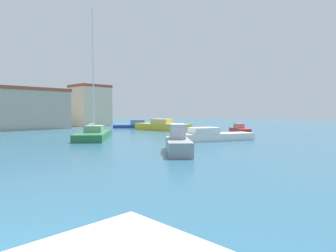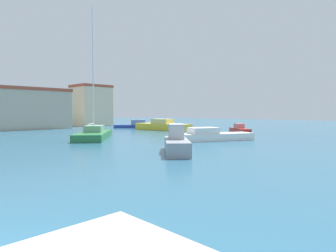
{
  "view_description": "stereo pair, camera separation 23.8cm",
  "coord_description": "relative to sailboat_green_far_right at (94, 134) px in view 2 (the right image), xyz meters",
  "views": [
    {
      "loc": [
        -1.13,
        -5.36,
        2.8
      ],
      "look_at": [
        23.23,
        18.52,
        1.09
      ],
      "focal_mm": 30.97,
      "sensor_mm": 36.0,
      "label": 1
    },
    {
      "loc": [
        -0.97,
        -5.53,
        2.8
      ],
      "look_at": [
        23.23,
        18.52,
        1.09
      ],
      "focal_mm": 30.97,
      "sensor_mm": 36.0,
      "label": 2
    }
  ],
  "objects": [
    {
      "name": "water",
      "position": [
        0.28,
        -0.83,
        -0.52
      ],
      "size": [
        160.0,
        160.0,
        0.0
      ],
      "primitive_type": "plane",
      "color": "#285670",
      "rests_on": "ground"
    },
    {
      "name": "sailboat_green_far_right",
      "position": [
        0.0,
        0.0,
        0.0
      ],
      "size": [
        7.54,
        8.2,
        13.26
      ],
      "color": "#28703D",
      "rests_on": "water"
    },
    {
      "name": "motorboat_blue_near_pier",
      "position": [
        15.79,
        12.17,
        -0.06
      ],
      "size": [
        7.08,
        7.05,
        1.39
      ],
      "color": "#233D93",
      "rests_on": "water"
    },
    {
      "name": "motorboat_yellow_distant_north",
      "position": [
        14.28,
        4.52,
        0.11
      ],
      "size": [
        3.6,
        9.16,
        1.69
      ],
      "color": "gold",
      "rests_on": "water"
    },
    {
      "name": "motorboat_red_center_channel",
      "position": [
        15.59,
        -7.66,
        -0.05
      ],
      "size": [
        3.53,
        4.05,
        1.33
      ],
      "color": "#B22823",
      "rests_on": "water"
    },
    {
      "name": "motorboat_white_mid_harbor",
      "position": [
        6.8,
        -9.72,
        -0.05
      ],
      "size": [
        8.4,
        5.44,
        1.28
      ],
      "color": "white",
      "rests_on": "water"
    },
    {
      "name": "motorboat_grey_distant_east",
      "position": [
        -1.4,
        -12.97,
        0.15
      ],
      "size": [
        4.64,
        4.8,
        1.94
      ],
      "color": "gray",
      "rests_on": "water"
    },
    {
      "name": "yacht_club",
      "position": [
        0.28,
        22.83,
        2.74
      ],
      "size": [
        13.99,
        8.43,
        6.51
      ],
      "color": "#B2A893",
      "rests_on": "ground"
    },
    {
      "name": "waterfront_apartments",
      "position": [
        14.42,
        25.13,
        3.49
      ],
      "size": [
        6.5,
        6.11,
        7.99
      ],
      "color": "beige",
      "rests_on": "ground"
    }
  ]
}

